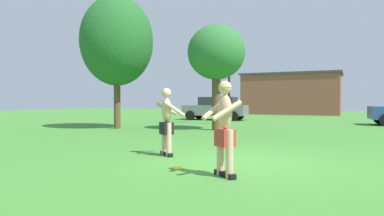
{
  "coord_description": "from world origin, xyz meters",
  "views": [
    {
      "loc": [
        2.18,
        -7.18,
        1.32
      ],
      "look_at": [
        -0.81,
        -0.75,
        1.17
      ],
      "focal_mm": 32.03,
      "sensor_mm": 36.0,
      "label": 1
    }
  ],
  "objects": [
    {
      "name": "tree_left_field",
      "position": [
        -7.93,
        6.1,
        4.15
      ],
      "size": [
        3.44,
        3.44,
        6.29
      ],
      "color": "brown",
      "rests_on": "ground_plane"
    },
    {
      "name": "lamp_post",
      "position": [
        -3.97,
        10.96,
        3.09
      ],
      "size": [
        0.6,
        0.24,
        4.94
      ],
      "color": "black",
      "rests_on": "ground_plane"
    },
    {
      "name": "car_gray_mid_lot",
      "position": [
        -6.26,
        14.92,
        0.82
      ],
      "size": [
        4.42,
        2.28,
        1.58
      ],
      "color": "slate",
      "rests_on": "ground_plane"
    },
    {
      "name": "outbuilding_behind_lot",
      "position": [
        -3.16,
        27.98,
        2.01
      ],
      "size": [
        9.35,
        5.74,
        4.01
      ],
      "color": "brown",
      "rests_on": "ground_plane"
    },
    {
      "name": "tree_behind_players",
      "position": [
        -3.31,
        7.23,
        3.45
      ],
      "size": [
        2.58,
        2.58,
        4.73
      ],
      "color": "brown",
      "rests_on": "ground_plane"
    },
    {
      "name": "player_with_cap",
      "position": [
        0.2,
        -1.58,
        0.92
      ],
      "size": [
        0.72,
        0.75,
        1.68
      ],
      "color": "black",
      "rests_on": "ground_plane"
    },
    {
      "name": "player_in_black",
      "position": [
        -1.81,
        -0.02,
        0.85
      ],
      "size": [
        0.82,
        0.67,
        1.63
      ],
      "color": "black",
      "rests_on": "ground_plane"
    },
    {
      "name": "frisbee",
      "position": [
        -0.85,
        -1.27,
        0.01
      ],
      "size": [
        0.25,
        0.25,
        0.03
      ],
      "primitive_type": "cylinder",
      "color": "yellow",
      "rests_on": "ground_plane"
    },
    {
      "name": "ground_plane",
      "position": [
        0.0,
        0.0,
        0.0
      ],
      "size": [
        80.0,
        80.0,
        0.0
      ],
      "primitive_type": "plane",
      "color": "#428433"
    }
  ]
}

